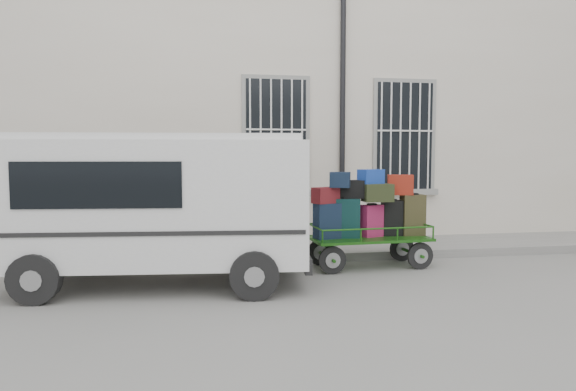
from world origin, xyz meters
The scene contains 5 objects.
ground centered at (0.00, 0.00, 0.00)m, with size 80.00×80.00×0.00m, color slate.
building centered at (0.00, 5.50, 3.00)m, with size 24.00×5.15×6.00m.
sidewalk centered at (0.00, 2.20, 0.07)m, with size 24.00×1.70×0.15m, color slate.
luggage_cart centered at (0.81, 0.87, 0.85)m, with size 2.31×0.99×1.62m.
van centered at (-2.52, 0.26, 1.22)m, with size 4.38×2.25×2.13m.
Camera 1 is at (-1.95, -7.16, 1.83)m, focal length 32.00 mm.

